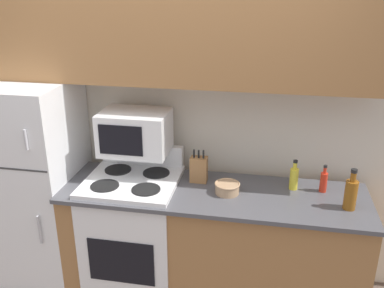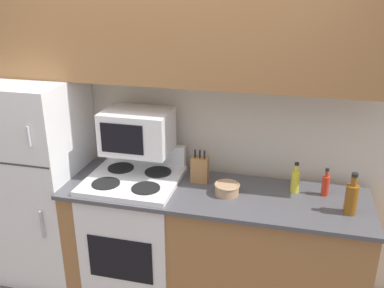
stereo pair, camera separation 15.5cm
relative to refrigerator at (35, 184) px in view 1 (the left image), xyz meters
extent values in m
cube|color=beige|center=(1.07, 0.38, 0.47)|extent=(8.00, 0.05, 2.55)
cube|color=#9E6B3D|center=(1.41, -0.03, -0.37)|extent=(2.13, 0.61, 0.88)
cube|color=#4C4C51|center=(1.41, -0.05, 0.09)|extent=(2.13, 0.65, 0.03)
cube|color=white|center=(0.00, 0.00, 0.00)|extent=(0.68, 0.68, 1.62)
cube|color=#383838|center=(0.00, -0.34, 0.29)|extent=(0.66, 0.01, 0.01)
cylinder|color=#B7B7BC|center=(0.22, -0.36, 0.52)|extent=(0.02, 0.02, 0.14)
cylinder|color=#B7B7BC|center=(0.22, -0.36, -0.16)|extent=(0.02, 0.02, 0.22)
cube|color=#9E6B3D|center=(1.07, 0.17, 1.18)|extent=(2.81, 0.36, 0.73)
cube|color=white|center=(0.81, -0.05, -0.34)|extent=(0.66, 0.61, 0.95)
cube|color=black|center=(0.81, -0.36, -0.35)|extent=(0.48, 0.01, 0.34)
cube|color=#2D2D2D|center=(0.81, -0.05, 0.13)|extent=(0.64, 0.59, 0.01)
cube|color=white|center=(0.81, 0.24, 0.22)|extent=(0.64, 0.06, 0.16)
cylinder|color=black|center=(0.66, -0.18, 0.14)|extent=(0.20, 0.20, 0.01)
cylinder|color=black|center=(0.96, -0.18, 0.14)|extent=(0.20, 0.20, 0.01)
cylinder|color=black|center=(0.66, 0.08, 0.14)|extent=(0.20, 0.20, 0.01)
cylinder|color=black|center=(0.96, 0.08, 0.14)|extent=(0.20, 0.20, 0.01)
cube|color=white|center=(0.81, 0.08, 0.46)|extent=(0.49, 0.35, 0.31)
cube|color=black|center=(0.76, -0.10, 0.46)|extent=(0.31, 0.01, 0.21)
cube|color=#9E6B3D|center=(1.28, 0.08, 0.20)|extent=(0.12, 0.08, 0.19)
cylinder|color=black|center=(1.24, 0.08, 0.32)|extent=(0.01, 0.01, 0.06)
cylinder|color=black|center=(1.28, 0.08, 0.32)|extent=(0.01, 0.01, 0.06)
cylinder|color=black|center=(1.31, 0.08, 0.32)|extent=(0.01, 0.01, 0.06)
cylinder|color=tan|center=(1.50, -0.06, 0.14)|extent=(0.16, 0.16, 0.07)
torus|color=tan|center=(1.50, -0.06, 0.17)|extent=(0.18, 0.18, 0.01)
cylinder|color=brown|center=(2.30, -0.13, 0.20)|extent=(0.08, 0.08, 0.20)
cylinder|color=brown|center=(2.30, -0.13, 0.33)|extent=(0.04, 0.04, 0.06)
cylinder|color=black|center=(2.30, -0.13, 0.37)|extent=(0.04, 0.04, 0.02)
cylinder|color=red|center=(2.15, 0.09, 0.17)|extent=(0.05, 0.05, 0.14)
cylinder|color=red|center=(2.15, 0.09, 0.26)|extent=(0.02, 0.02, 0.04)
cylinder|color=black|center=(2.15, 0.09, 0.29)|extent=(0.02, 0.03, 0.02)
cylinder|color=gold|center=(1.95, 0.09, 0.18)|extent=(0.06, 0.06, 0.15)
cylinder|color=gold|center=(1.95, 0.09, 0.28)|extent=(0.03, 0.03, 0.05)
cylinder|color=black|center=(1.95, 0.09, 0.31)|extent=(0.03, 0.03, 0.02)
camera|label=1|loc=(1.75, -2.69, 1.50)|focal=40.00mm
camera|label=2|loc=(1.90, -2.66, 1.50)|focal=40.00mm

